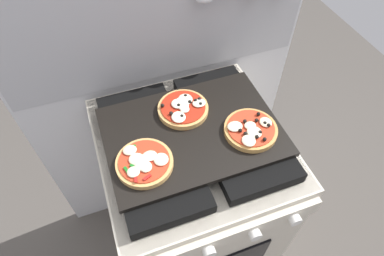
{
  "coord_description": "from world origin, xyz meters",
  "views": [
    {
      "loc": [
        -0.22,
        -0.59,
        1.71
      ],
      "look_at": [
        0.0,
        0.0,
        0.93
      ],
      "focal_mm": 30.57,
      "sensor_mm": 36.0,
      "label": 1
    }
  ],
  "objects_px": {
    "pizza_center": "(182,108)",
    "stove": "(192,199)",
    "baking_tray": "(192,132)",
    "pizza_left": "(144,162)",
    "pizza_right": "(251,130)"
  },
  "relations": [
    {
      "from": "stove",
      "to": "pizza_right",
      "type": "distance_m",
      "value": 0.51
    },
    {
      "from": "pizza_right",
      "to": "baking_tray",
      "type": "bearing_deg",
      "value": 157.3
    },
    {
      "from": "stove",
      "to": "pizza_left",
      "type": "bearing_deg",
      "value": -157.03
    },
    {
      "from": "baking_tray",
      "to": "pizza_left",
      "type": "bearing_deg",
      "value": -156.56
    },
    {
      "from": "baking_tray",
      "to": "pizza_left",
      "type": "height_order",
      "value": "pizza_left"
    },
    {
      "from": "pizza_left",
      "to": "pizza_center",
      "type": "distance_m",
      "value": 0.23
    },
    {
      "from": "pizza_center",
      "to": "stove",
      "type": "bearing_deg",
      "value": -88.17
    },
    {
      "from": "stove",
      "to": "pizza_right",
      "type": "height_order",
      "value": "pizza_right"
    },
    {
      "from": "stove",
      "to": "pizza_right",
      "type": "bearing_deg",
      "value": -22.22
    },
    {
      "from": "stove",
      "to": "baking_tray",
      "type": "relative_size",
      "value": 1.67
    },
    {
      "from": "baking_tray",
      "to": "pizza_right",
      "type": "relative_size",
      "value": 3.29
    },
    {
      "from": "stove",
      "to": "pizza_left",
      "type": "relative_size",
      "value": 5.49
    },
    {
      "from": "pizza_left",
      "to": "pizza_right",
      "type": "bearing_deg",
      "value": 0.78
    },
    {
      "from": "stove",
      "to": "pizza_center",
      "type": "height_order",
      "value": "pizza_center"
    },
    {
      "from": "pizza_left",
      "to": "stove",
      "type": "bearing_deg",
      "value": 22.97
    }
  ]
}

